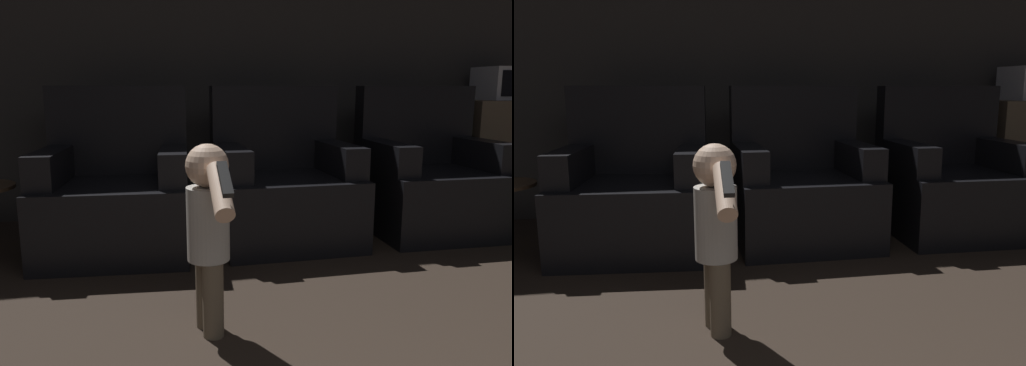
# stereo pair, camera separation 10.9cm
# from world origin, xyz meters

# --- Properties ---
(wall_back) EXTENTS (8.40, 0.05, 2.60)m
(wall_back) POSITION_xyz_m (0.00, 4.50, 1.30)
(wall_back) COLOR #33302D
(wall_back) RESTS_ON ground_plane
(armchair_left) EXTENTS (0.95, 0.88, 1.03)m
(armchair_left) POSITION_xyz_m (-0.74, 3.60, 0.35)
(armchair_left) COLOR black
(armchair_left) RESTS_ON ground_plane
(armchair_middle) EXTENTS (0.89, 0.81, 1.03)m
(armchair_middle) POSITION_xyz_m (0.34, 3.60, 0.35)
(armchair_middle) COLOR black
(armchair_middle) RESTS_ON ground_plane
(armchair_right) EXTENTS (0.90, 0.82, 1.03)m
(armchair_right) POSITION_xyz_m (1.43, 3.60, 0.35)
(armchair_right) COLOR black
(armchair_right) RESTS_ON ground_plane
(person_toddler) EXTENTS (0.18, 0.55, 0.80)m
(person_toddler) POSITION_xyz_m (-0.31, 2.38, 0.47)
(person_toddler) COLOR brown
(person_toddler) RESTS_ON ground_plane
(kitchen_counter) EXTENTS (1.13, 0.63, 0.92)m
(kitchen_counter) POSITION_xyz_m (2.53, 4.11, 0.46)
(kitchen_counter) COLOR brown
(kitchen_counter) RESTS_ON ground_plane
(microwave) EXTENTS (0.51, 0.36, 0.27)m
(microwave) POSITION_xyz_m (2.44, 4.11, 1.05)
(microwave) COLOR #B7B7BC
(microwave) RESTS_ON kitchen_counter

